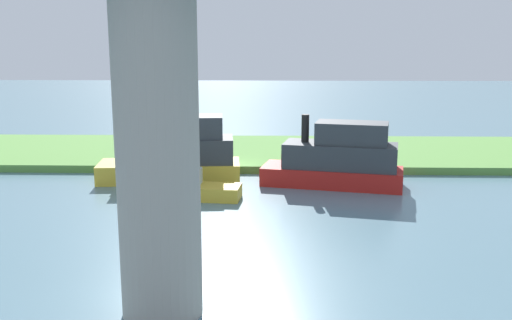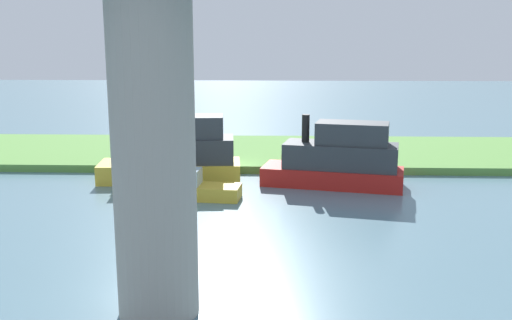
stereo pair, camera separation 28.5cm
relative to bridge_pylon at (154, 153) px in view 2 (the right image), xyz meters
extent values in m
plane|color=slate|center=(-0.79, -19.60, -5.32)|extent=(160.00, 160.00, 0.00)
cube|color=#5B9342|center=(-0.79, -25.60, -5.07)|extent=(80.00, 12.00, 0.50)
cylinder|color=#9E998E|center=(0.00, 0.00, 0.00)|extent=(2.60, 2.60, 10.64)
cylinder|color=#2D334C|center=(-5.56, -22.45, -4.55)|extent=(0.29, 0.29, 0.55)
cylinder|color=gold|center=(-5.56, -22.45, -3.97)|extent=(0.51, 0.51, 0.60)
sphere|color=tan|center=(-5.56, -22.45, -3.55)|extent=(0.24, 0.24, 0.24)
cylinder|color=brown|center=(-4.60, -20.37, -4.41)|extent=(0.20, 0.20, 0.83)
cube|color=red|center=(-7.15, -16.81, -4.77)|extent=(8.70, 4.45, 1.11)
cube|color=#33383D|center=(-7.60, -16.71, -3.47)|extent=(7.02, 3.83, 1.48)
cube|color=#33383D|center=(-8.23, -16.58, -2.09)|extent=(4.50, 2.93, 1.29)
cylinder|color=black|center=(-5.53, -17.16, -1.91)|extent=(0.46, 0.46, 1.66)
cube|color=#D84C2D|center=(-4.99, -17.27, -3.80)|extent=(1.79, 1.93, 0.83)
cube|color=gold|center=(2.81, -17.80, -4.74)|extent=(8.87, 3.59, 1.15)
cube|color=#33383D|center=(2.33, -17.84, -3.40)|extent=(7.12, 3.16, 1.54)
cube|color=#33383D|center=(1.66, -17.89, -1.95)|extent=(4.50, 2.54, 1.35)
cylinder|color=black|center=(4.54, -17.65, -1.76)|extent=(0.48, 0.48, 1.73)
cube|color=#D84C2D|center=(5.12, -17.61, -3.73)|extent=(1.68, 1.85, 0.87)
cube|color=gold|center=(0.65, -13.70, -4.94)|extent=(5.06, 2.21, 0.76)
cube|color=silver|center=(1.30, -13.76, -4.12)|extent=(1.90, 1.56, 0.87)
camera|label=1|loc=(-3.51, 17.74, 3.57)|focal=41.40mm
camera|label=2|loc=(-3.80, 17.73, 3.57)|focal=41.40mm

